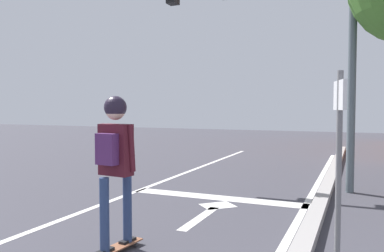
{
  "coord_description": "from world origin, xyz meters",
  "views": [
    {
      "loc": [
        4.27,
        1.11,
        1.74
      ],
      "look_at": [
        1.12,
        8.46,
        1.35
      ],
      "focal_mm": 36.47,
      "sensor_mm": 36.0,
      "label": 1
    }
  ],
  "objects_px": {
    "traffic_signal_mast": "(272,9)",
    "skateboard": "(117,248)",
    "street_sign_post": "(339,142)",
    "skater": "(115,150)"
  },
  "relations": [
    {
      "from": "street_sign_post",
      "to": "skateboard",
      "type": "bearing_deg",
      "value": -171.43
    },
    {
      "from": "skateboard",
      "to": "skater",
      "type": "xyz_separation_m",
      "value": [
        -0.0,
        -0.01,
        1.17
      ]
    },
    {
      "from": "skateboard",
      "to": "traffic_signal_mast",
      "type": "bearing_deg",
      "value": 79.47
    },
    {
      "from": "skater",
      "to": "street_sign_post",
      "type": "bearing_deg",
      "value": 8.89
    },
    {
      "from": "traffic_signal_mast",
      "to": "street_sign_post",
      "type": "distance_m",
      "value": 5.18
    },
    {
      "from": "skater",
      "to": "street_sign_post",
      "type": "height_order",
      "value": "street_sign_post"
    },
    {
      "from": "street_sign_post",
      "to": "skater",
      "type": "bearing_deg",
      "value": -171.11
    },
    {
      "from": "skater",
      "to": "traffic_signal_mast",
      "type": "xyz_separation_m",
      "value": [
        0.87,
        4.66,
        2.61
      ]
    },
    {
      "from": "skateboard",
      "to": "street_sign_post",
      "type": "relative_size",
      "value": 0.38
    },
    {
      "from": "traffic_signal_mast",
      "to": "skateboard",
      "type": "bearing_deg",
      "value": -100.53
    }
  ]
}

